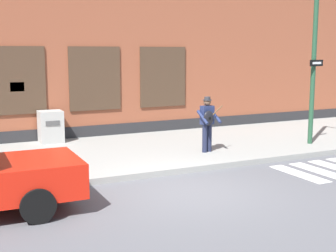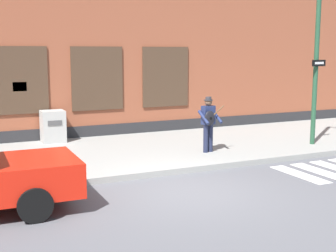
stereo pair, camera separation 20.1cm
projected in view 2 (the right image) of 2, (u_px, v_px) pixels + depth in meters
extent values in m
plane|color=#56565B|center=(185.00, 192.00, 10.50)|extent=(160.00, 160.00, 0.00)
cube|color=gray|center=(124.00, 153.00, 14.16)|extent=(28.00, 5.42, 0.16)
cube|color=brown|center=(82.00, 51.00, 17.90)|extent=(28.00, 4.00, 6.31)
cube|color=#28282B|center=(99.00, 133.00, 16.54)|extent=(28.00, 0.04, 0.55)
cube|color=#473323|center=(19.00, 80.00, 15.15)|extent=(1.83, 0.06, 2.20)
cube|color=black|center=(19.00, 80.00, 15.14)|extent=(1.71, 0.03, 2.08)
cube|color=#473323|center=(97.00, 79.00, 16.23)|extent=(1.83, 0.06, 2.20)
cube|color=black|center=(97.00, 79.00, 16.22)|extent=(1.71, 0.03, 2.08)
cube|color=#473323|center=(166.00, 77.00, 17.31)|extent=(1.83, 0.06, 2.20)
cube|color=black|center=(166.00, 77.00, 17.30)|extent=(1.71, 0.03, 2.08)
cube|color=yellow|center=(20.00, 87.00, 15.16)|extent=(0.44, 0.02, 0.30)
cube|color=silver|center=(299.00, 174.00, 11.95)|extent=(0.42, 1.90, 0.01)
cube|color=silver|center=(320.00, 172.00, 12.24)|extent=(0.42, 1.90, 0.01)
cube|color=silver|center=(68.00, 162.00, 10.19)|extent=(0.06, 0.24, 0.12)
cube|color=silver|center=(80.00, 174.00, 9.16)|extent=(0.06, 0.24, 0.12)
cylinder|color=black|center=(23.00, 181.00, 10.16)|extent=(0.66, 0.25, 0.66)
cylinder|color=black|center=(35.00, 205.00, 8.58)|extent=(0.66, 0.25, 0.66)
cylinder|color=#1E233D|center=(210.00, 138.00, 13.91)|extent=(0.15, 0.15, 0.83)
cylinder|color=#1E233D|center=(206.00, 138.00, 13.80)|extent=(0.15, 0.15, 0.83)
cube|color=navy|center=(208.00, 115.00, 13.75)|extent=(0.40, 0.26, 0.55)
sphere|color=brown|center=(208.00, 102.00, 13.69)|extent=(0.22, 0.22, 0.22)
cylinder|color=#333338|center=(208.00, 100.00, 13.68)|extent=(0.28, 0.28, 0.02)
cylinder|color=#333338|center=(208.00, 98.00, 13.68)|extent=(0.18, 0.18, 0.09)
cylinder|color=navy|center=(217.00, 116.00, 13.80)|extent=(0.15, 0.52, 0.39)
cylinder|color=navy|center=(204.00, 117.00, 13.55)|extent=(0.15, 0.52, 0.39)
ellipsoid|color=black|center=(210.00, 118.00, 13.57)|extent=(0.37, 0.16, 0.44)
cylinder|color=black|center=(211.00, 119.00, 13.52)|extent=(0.09, 0.02, 0.09)
cylinder|color=brown|center=(217.00, 112.00, 13.66)|extent=(0.47, 0.09, 0.34)
cylinder|color=#234C33|center=(316.00, 64.00, 14.74)|extent=(0.15, 0.15, 5.12)
cube|color=black|center=(319.00, 63.00, 14.64)|extent=(0.60, 0.11, 0.20)
cube|color=white|center=(319.00, 63.00, 14.62)|extent=(0.40, 0.07, 0.07)
cube|color=#ADADA8|center=(53.00, 126.00, 15.40)|extent=(0.75, 0.67, 1.04)
cube|color=#4C4C4C|center=(55.00, 123.00, 15.06)|extent=(0.45, 0.02, 0.16)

